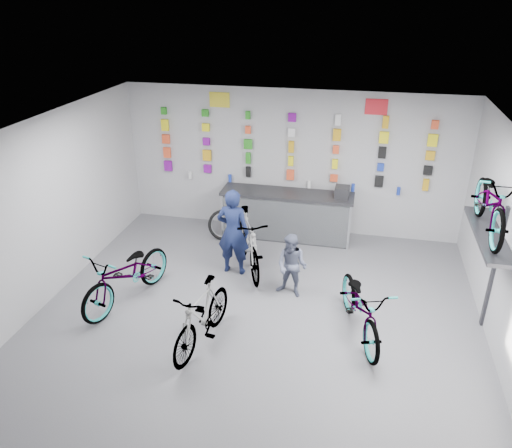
% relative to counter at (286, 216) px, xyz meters
% --- Properties ---
extents(floor, '(8.00, 8.00, 0.00)m').
position_rel_counter_xyz_m(floor, '(0.00, -3.54, -0.49)').
color(floor, '#55555A').
rests_on(floor, ground).
extents(ceiling, '(8.00, 8.00, 0.00)m').
position_rel_counter_xyz_m(ceiling, '(0.00, -3.54, 2.51)').
color(ceiling, white).
rests_on(ceiling, wall_back).
extents(wall_back, '(7.00, 0.00, 7.00)m').
position_rel_counter_xyz_m(wall_back, '(0.00, 0.46, 1.01)').
color(wall_back, '#B5B5B7').
rests_on(wall_back, floor).
extents(wall_left, '(0.00, 8.00, 8.00)m').
position_rel_counter_xyz_m(wall_left, '(-3.50, -3.54, 1.01)').
color(wall_left, '#B5B5B7').
rests_on(wall_left, floor).
extents(counter, '(2.70, 0.66, 1.00)m').
position_rel_counter_xyz_m(counter, '(0.00, 0.00, 0.00)').
color(counter, black).
rests_on(counter, floor).
extents(merch_wall, '(5.58, 0.08, 1.57)m').
position_rel_counter_xyz_m(merch_wall, '(0.04, 0.39, 1.29)').
color(merch_wall, '#770D8E').
rests_on(merch_wall, wall_back).
extents(wall_bracket, '(0.39, 1.90, 2.00)m').
position_rel_counter_xyz_m(wall_bracket, '(3.33, -2.34, 0.98)').
color(wall_bracket, '#333338').
rests_on(wall_bracket, wall_right).
extents(sign_left, '(0.42, 0.02, 0.30)m').
position_rel_counter_xyz_m(sign_left, '(-1.50, 0.44, 2.23)').
color(sign_left, yellow).
rests_on(sign_left, wall_back).
extents(sign_right, '(0.42, 0.02, 0.30)m').
position_rel_counter_xyz_m(sign_right, '(1.60, 0.44, 2.23)').
color(sign_right, red).
rests_on(sign_right, wall_back).
extents(bike_left, '(1.25, 2.09, 1.04)m').
position_rel_counter_xyz_m(bike_left, '(-2.16, -2.94, 0.03)').
color(bike_left, gray).
rests_on(bike_left, floor).
extents(bike_center, '(0.75, 1.71, 0.99)m').
position_rel_counter_xyz_m(bike_center, '(-0.62, -3.73, 0.01)').
color(bike_center, gray).
rests_on(bike_center, floor).
extents(bike_right, '(1.18, 1.98, 0.98)m').
position_rel_counter_xyz_m(bike_right, '(1.61, -2.98, 0.00)').
color(bike_right, gray).
rests_on(bike_right, floor).
extents(bike_service, '(1.24, 1.93, 1.13)m').
position_rel_counter_xyz_m(bike_service, '(-0.46, -1.47, 0.08)').
color(bike_service, gray).
rests_on(bike_service, floor).
extents(bike_wall, '(0.63, 1.80, 0.95)m').
position_rel_counter_xyz_m(bike_wall, '(3.25, -2.34, 1.57)').
color(bike_wall, gray).
rests_on(bike_wall, wall_bracket).
extents(clerk, '(0.61, 0.41, 1.62)m').
position_rel_counter_xyz_m(clerk, '(-0.71, -1.61, 0.33)').
color(clerk, '#141D45').
rests_on(clerk, floor).
extents(customer, '(0.64, 0.55, 1.12)m').
position_rel_counter_xyz_m(customer, '(0.44, -2.15, 0.08)').
color(customer, '#515770').
rests_on(customer, floor).
extents(spare_wheel, '(0.69, 0.38, 0.65)m').
position_rel_counter_xyz_m(spare_wheel, '(-1.25, -0.37, -0.17)').
color(spare_wheel, black).
rests_on(spare_wheel, floor).
extents(register, '(0.29, 0.31, 0.22)m').
position_rel_counter_xyz_m(register, '(1.10, 0.01, 0.62)').
color(register, black).
rests_on(register, counter).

